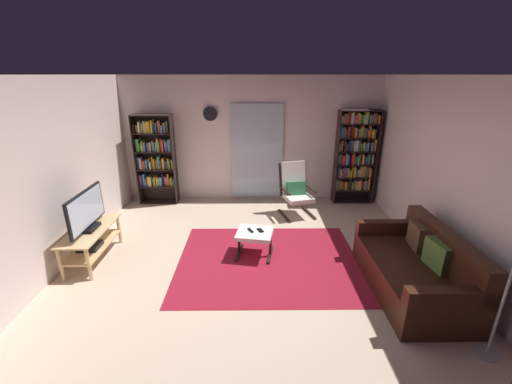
% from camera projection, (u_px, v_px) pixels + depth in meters
% --- Properties ---
extents(ground_plane, '(7.02, 7.02, 0.00)m').
position_uv_depth(ground_plane, '(251.00, 270.00, 4.56)').
color(ground_plane, beige).
extents(wall_back, '(5.60, 0.06, 2.60)m').
position_uv_depth(wall_back, '(252.00, 140.00, 6.84)').
color(wall_back, silver).
rests_on(wall_back, ground).
extents(wall_left, '(0.06, 6.00, 2.60)m').
position_uv_depth(wall_left, '(38.00, 184.00, 4.09)').
color(wall_left, silver).
rests_on(wall_left, ground).
extents(wall_right, '(0.06, 6.00, 2.60)m').
position_uv_depth(wall_right, '(461.00, 183.00, 4.13)').
color(wall_right, silver).
rests_on(wall_right, ground).
extents(glass_door_panel, '(1.10, 0.01, 2.00)m').
position_uv_depth(glass_door_panel, '(257.00, 152.00, 6.86)').
color(glass_door_panel, silver).
extents(area_rug, '(2.65, 2.13, 0.01)m').
position_uv_depth(area_rug, '(268.00, 261.00, 4.79)').
color(area_rug, maroon).
rests_on(area_rug, ground).
extents(tv_stand, '(0.47, 1.13, 0.50)m').
position_uv_depth(tv_stand, '(91.00, 240.00, 4.71)').
color(tv_stand, tan).
rests_on(tv_stand, ground).
extents(television, '(0.20, 0.96, 0.58)m').
position_uv_depth(television, '(86.00, 212.00, 4.57)').
color(television, black).
rests_on(television, tv_stand).
extents(bookshelf_near_tv, '(0.79, 0.30, 1.86)m').
position_uv_depth(bookshelf_near_tv, '(156.00, 157.00, 6.69)').
color(bookshelf_near_tv, black).
rests_on(bookshelf_near_tv, ground).
extents(bookshelf_near_sofa, '(0.83, 0.30, 1.95)m').
position_uv_depth(bookshelf_near_sofa, '(355.00, 154.00, 6.70)').
color(bookshelf_near_sofa, black).
rests_on(bookshelf_near_sofa, ground).
extents(leather_sofa, '(0.91, 1.72, 0.82)m').
position_uv_depth(leather_sofa, '(416.00, 270.00, 4.05)').
color(leather_sofa, '#351A0F').
rests_on(leather_sofa, ground).
extents(lounge_armchair, '(0.71, 0.78, 1.02)m').
position_uv_depth(lounge_armchair, '(296.00, 188.00, 6.26)').
color(lounge_armchair, black).
rests_on(lounge_armchair, ground).
extents(ottoman, '(0.59, 0.56, 0.40)m').
position_uv_depth(ottoman, '(255.00, 236.00, 4.84)').
color(ottoman, white).
rests_on(ottoman, ground).
extents(tv_remote, '(0.10, 0.15, 0.02)m').
position_uv_depth(tv_remote, '(250.00, 230.00, 4.84)').
color(tv_remote, black).
rests_on(tv_remote, ottoman).
extents(cell_phone, '(0.12, 0.16, 0.01)m').
position_uv_depth(cell_phone, '(260.00, 230.00, 4.84)').
color(cell_phone, black).
rests_on(cell_phone, ottoman).
extents(wall_clock, '(0.29, 0.03, 0.29)m').
position_uv_depth(wall_clock, '(210.00, 114.00, 6.57)').
color(wall_clock, silver).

